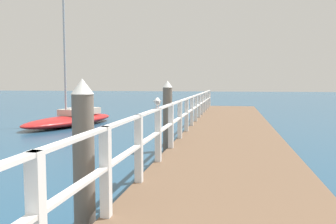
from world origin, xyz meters
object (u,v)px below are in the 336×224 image
(dock_piling_far, at_px, (168,116))
(dock_piling_near, at_px, (84,159))
(seagull_foreground, at_px, (157,102))
(boat_3, at_px, (71,118))

(dock_piling_far, bearing_deg, dock_piling_near, -90.00)
(dock_piling_far, height_order, seagull_foreground, dock_piling_far)
(dock_piling_far, bearing_deg, boat_3, 136.28)
(dock_piling_near, distance_m, dock_piling_far, 6.07)
(dock_piling_near, xyz_separation_m, boat_3, (-5.69, 11.51, -0.73))
(seagull_foreground, bearing_deg, dock_piling_far, 84.51)
(dock_piling_far, relative_size, seagull_foreground, 4.46)
(seagull_foreground, bearing_deg, dock_piling_near, -109.75)
(dock_piling_far, xyz_separation_m, seagull_foreground, (0.38, -3.23, 0.60))
(dock_piling_near, relative_size, boat_3, 0.28)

